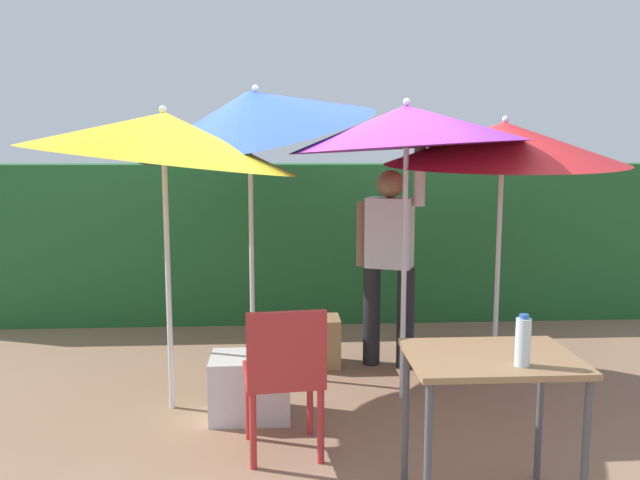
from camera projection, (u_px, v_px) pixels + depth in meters
ground_plane at (322, 399)px, 4.62m from camera, size 24.00×24.00×0.00m
hedge_row at (309, 241)px, 6.80m from camera, size 8.00×0.70×1.61m
umbrella_rainbow at (504, 143)px, 4.79m from camera, size 1.78×1.79×2.02m
umbrella_orange at (253, 113)px, 4.81m from camera, size 1.88×1.83×2.50m
umbrella_yellow at (164, 137)px, 4.22m from camera, size 1.82×1.80×2.11m
umbrella_navy at (407, 127)px, 4.37m from camera, size 1.64×1.63×2.12m
person_vendor at (389, 253)px, 5.20m from camera, size 0.54×0.34×1.88m
chair_plastic at (284, 371)px, 3.68m from camera, size 0.49×0.49×0.89m
cooler_box at (250, 386)px, 4.29m from camera, size 0.52×0.39×0.41m
crate_cardboard at (317, 341)px, 5.32m from camera, size 0.37×0.31×0.40m
folding_table at (491, 375)px, 3.12m from camera, size 0.80×0.60×0.78m
bottle_water at (523, 341)px, 2.94m from camera, size 0.07×0.07×0.24m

